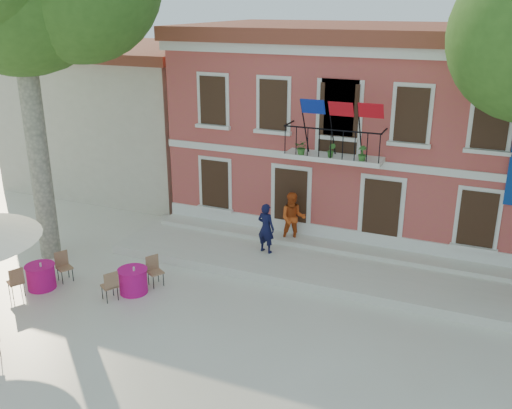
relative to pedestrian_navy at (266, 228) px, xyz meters
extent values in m
plane|color=beige|center=(-0.12, -4.35, -1.16)|extent=(90.00, 90.00, 0.00)
cube|color=#B84245|center=(1.88, 5.65, 2.34)|extent=(13.00, 8.00, 7.00)
cube|color=brown|center=(1.88, 5.65, 6.09)|extent=(13.50, 8.50, 0.50)
cube|color=silver|center=(1.88, 1.70, 5.69)|extent=(13.30, 0.35, 0.35)
cube|color=silver|center=(1.88, 1.20, 2.34)|extent=(3.20, 0.90, 0.15)
cube|color=black|center=(1.88, 0.80, 3.34)|extent=(3.20, 0.04, 0.04)
cube|color=navy|center=(0.98, 0.45, 4.09)|extent=(0.76, 0.27, 0.47)
cube|color=red|center=(1.88, 0.45, 4.09)|extent=(0.76, 0.29, 0.47)
cube|color=red|center=(2.78, 0.45, 4.09)|extent=(0.76, 0.27, 0.47)
imported|color=#26591E|center=(0.88, 0.90, 2.65)|extent=(0.43, 0.37, 0.48)
imported|color=#26591E|center=(1.88, 0.90, 2.65)|extent=(0.26, 0.21, 0.48)
imported|color=#26591E|center=(2.88, 0.90, 2.65)|extent=(0.27, 0.27, 0.48)
cube|color=beige|center=(-9.62, 6.65, 1.84)|extent=(9.00, 9.00, 6.00)
cube|color=brown|center=(-9.62, 6.65, 5.04)|extent=(9.40, 9.40, 0.40)
cube|color=silver|center=(1.88, 0.05, -1.01)|extent=(14.00, 3.40, 0.30)
cylinder|color=#A59E84|center=(-6.98, -2.61, 2.80)|extent=(0.67, 0.67, 7.92)
imported|color=black|center=(0.00, 0.00, 0.00)|extent=(0.70, 0.53, 1.72)
imported|color=#C84A17|center=(0.57, 1.07, 0.06)|extent=(1.07, 0.95, 1.84)
cylinder|color=#C11277|center=(-5.54, -4.61, -0.79)|extent=(0.84, 0.84, 0.75)
cylinder|color=#C11277|center=(-5.54, -4.61, -0.40)|extent=(0.90, 0.90, 0.02)
cube|color=tan|center=(-5.20, -3.94, -0.69)|extent=(0.56, 0.56, 0.95)
cube|color=tan|center=(-5.88, -5.27, -0.69)|extent=(0.56, 0.56, 0.95)
cylinder|color=#C11277|center=(-2.79, -3.72, -0.79)|extent=(0.84, 0.84, 0.75)
cylinder|color=#C11277|center=(-2.79, -3.72, -0.40)|extent=(0.90, 0.90, 0.02)
cube|color=tan|center=(-3.17, -4.37, -0.69)|extent=(0.57, 0.57, 0.95)
cube|color=tan|center=(-2.41, -3.08, -0.69)|extent=(0.57, 0.57, 0.95)
camera|label=1|loc=(6.68, -16.37, 7.15)|focal=40.00mm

